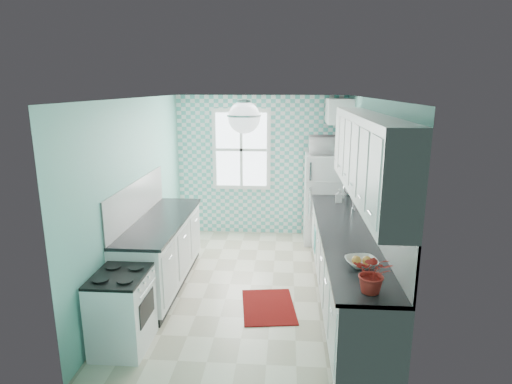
# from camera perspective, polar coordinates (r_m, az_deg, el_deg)

# --- Properties ---
(floor) EXTENTS (3.00, 4.40, 0.02)m
(floor) POSITION_cam_1_polar(r_m,az_deg,el_deg) (5.99, -0.67, -12.35)
(floor) COLOR beige
(floor) RESTS_ON ground
(ceiling) EXTENTS (3.00, 4.40, 0.02)m
(ceiling) POSITION_cam_1_polar(r_m,az_deg,el_deg) (5.38, -0.74, 12.51)
(ceiling) COLOR white
(ceiling) RESTS_ON wall_back
(wall_back) EXTENTS (3.00, 0.02, 2.50)m
(wall_back) POSITION_cam_1_polar(r_m,az_deg,el_deg) (7.71, 0.69, 3.49)
(wall_back) COLOR #76C7B7
(wall_back) RESTS_ON floor
(wall_front) EXTENTS (3.00, 0.02, 2.50)m
(wall_front) POSITION_cam_1_polar(r_m,az_deg,el_deg) (3.47, -3.83, -9.73)
(wall_front) COLOR #76C7B7
(wall_front) RESTS_ON floor
(wall_left) EXTENTS (0.02, 4.40, 2.50)m
(wall_left) POSITION_cam_1_polar(r_m,az_deg,el_deg) (5.87, -15.55, -0.32)
(wall_left) COLOR #76C7B7
(wall_left) RESTS_ON floor
(wall_right) EXTENTS (0.02, 4.40, 2.50)m
(wall_right) POSITION_cam_1_polar(r_m,az_deg,el_deg) (5.63, 14.79, -0.87)
(wall_right) COLOR #76C7B7
(wall_right) RESTS_ON floor
(accent_wall) EXTENTS (3.00, 0.01, 2.50)m
(accent_wall) POSITION_cam_1_polar(r_m,az_deg,el_deg) (7.69, 0.68, 3.46)
(accent_wall) COLOR #56B9AE
(accent_wall) RESTS_ON wall_back
(window) EXTENTS (1.04, 0.05, 1.44)m
(window) POSITION_cam_1_polar(r_m,az_deg,el_deg) (7.64, -1.96, 5.67)
(window) COLOR white
(window) RESTS_ON wall_back
(backsplash_right) EXTENTS (0.02, 3.60, 0.51)m
(backsplash_right) POSITION_cam_1_polar(r_m,az_deg,el_deg) (5.26, 15.29, -2.54)
(backsplash_right) COLOR white
(backsplash_right) RESTS_ON wall_right
(backsplash_left) EXTENTS (0.02, 2.15, 0.51)m
(backsplash_left) POSITION_cam_1_polar(r_m,az_deg,el_deg) (5.81, -15.55, -1.03)
(backsplash_left) COLOR white
(backsplash_left) RESTS_ON wall_left
(upper_cabinets_right) EXTENTS (0.33, 3.20, 0.90)m
(upper_cabinets_right) POSITION_cam_1_polar(r_m,az_deg,el_deg) (4.89, 14.49, 4.76)
(upper_cabinets_right) COLOR white
(upper_cabinets_right) RESTS_ON wall_right
(upper_cabinet_fridge) EXTENTS (0.40, 0.74, 0.40)m
(upper_cabinet_fridge) POSITION_cam_1_polar(r_m,az_deg,el_deg) (7.25, 11.02, 10.55)
(upper_cabinet_fridge) COLOR white
(upper_cabinet_fridge) RESTS_ON wall_right
(ceiling_light) EXTENTS (0.34, 0.34, 0.35)m
(ceiling_light) POSITION_cam_1_polar(r_m,az_deg,el_deg) (4.59, -1.60, 9.94)
(ceiling_light) COLOR silver
(ceiling_light) RESTS_ON ceiling
(base_cabinets_right) EXTENTS (0.60, 3.60, 0.90)m
(base_cabinets_right) POSITION_cam_1_polar(r_m,az_deg,el_deg) (5.47, 11.78, -10.02)
(base_cabinets_right) COLOR white
(base_cabinets_right) RESTS_ON floor
(countertop_right) EXTENTS (0.63, 3.60, 0.04)m
(countertop_right) POSITION_cam_1_polar(r_m,az_deg,el_deg) (5.30, 11.87, -5.37)
(countertop_right) COLOR black
(countertop_right) RESTS_ON base_cabinets_right
(base_cabinets_left) EXTENTS (0.60, 2.15, 0.90)m
(base_cabinets_left) POSITION_cam_1_polar(r_m,az_deg,el_deg) (5.95, -12.45, -8.04)
(base_cabinets_left) COLOR white
(base_cabinets_left) RESTS_ON floor
(countertop_left) EXTENTS (0.63, 2.15, 0.04)m
(countertop_left) POSITION_cam_1_polar(r_m,az_deg,el_deg) (5.79, -12.54, -3.73)
(countertop_left) COLOR black
(countertop_left) RESTS_ON base_cabinets_left
(fridge) EXTENTS (0.67, 0.67, 1.54)m
(fridge) POSITION_cam_1_polar(r_m,az_deg,el_deg) (7.42, 9.07, -0.88)
(fridge) COLOR white
(fridge) RESTS_ON floor
(stove) EXTENTS (0.53, 0.66, 0.79)m
(stove) POSITION_cam_1_polar(r_m,az_deg,el_deg) (4.74, -17.43, -14.75)
(stove) COLOR silver
(stove) RESTS_ON floor
(sink) EXTENTS (0.54, 0.46, 0.53)m
(sink) POSITION_cam_1_polar(r_m,az_deg,el_deg) (6.11, 11.01, -2.62)
(sink) COLOR silver
(sink) RESTS_ON countertop_right
(rug) EXTENTS (0.73, 0.96, 0.01)m
(rug) POSITION_cam_1_polar(r_m,az_deg,el_deg) (5.45, 1.67, -15.01)
(rug) COLOR #6E000F
(rug) RESTS_ON floor
(dish_towel) EXTENTS (0.05, 0.23, 0.35)m
(dish_towel) POSITION_cam_1_polar(r_m,az_deg,el_deg) (6.28, 7.88, -6.35)
(dish_towel) COLOR #5EAC95
(dish_towel) RESTS_ON base_cabinets_right
(fruit_bowl) EXTENTS (0.36, 0.36, 0.08)m
(fruit_bowl) POSITION_cam_1_polar(r_m,az_deg,el_deg) (4.32, 13.89, -9.12)
(fruit_bowl) COLOR white
(fruit_bowl) RESTS_ON countertop_right
(potted_plant) EXTENTS (0.39, 0.37, 0.36)m
(potted_plant) POSITION_cam_1_polar(r_m,az_deg,el_deg) (3.78, 15.38, -10.36)
(potted_plant) COLOR #B91A0B
(potted_plant) RESTS_ON countertop_right
(soap_bottle) EXTENTS (0.10, 0.10, 0.20)m
(soap_bottle) POSITION_cam_1_polar(r_m,az_deg,el_deg) (6.55, 10.98, -0.51)
(soap_bottle) COLOR #96A8AE
(soap_bottle) RESTS_ON countertop_right
(microwave) EXTENTS (0.56, 0.40, 0.30)m
(microwave) POSITION_cam_1_polar(r_m,az_deg,el_deg) (7.24, 9.35, 6.20)
(microwave) COLOR white
(microwave) RESTS_ON fridge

